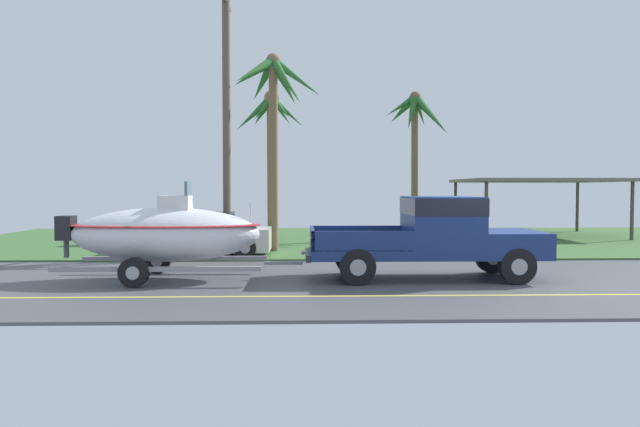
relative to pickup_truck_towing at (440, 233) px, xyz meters
name	(u,v)px	position (x,y,z in m)	size (l,w,h in m)	color
ground	(424,247)	(1.22, 7.89, -1.07)	(36.00, 22.00, 0.11)	#4C4C51
pickup_truck_towing	(440,233)	(0.00, 0.00, 0.00)	(5.62, 2.11, 1.93)	navy
boat_on_trailer	(165,234)	(-6.41, 0.00, 0.00)	(5.64, 2.40, 2.28)	gray
parked_sedan_near	(198,235)	(-6.49, 4.89, -0.39)	(4.41, 1.83, 1.38)	beige
carport_awning	(536,182)	(7.00, 12.19, 1.35)	(6.38, 5.35, 2.53)	#4C4238
palm_tree_near_left	(274,99)	(-4.16, 5.94, 3.98)	(3.03, 2.74, 6.53)	brown
palm_tree_near_right	(271,132)	(-4.54, 11.40, 3.41)	(3.01, 3.28, 6.21)	brown
palm_tree_mid	(416,125)	(1.50, 11.16, 3.69)	(2.84, 3.25, 6.13)	brown
utility_pole	(226,115)	(-5.55, 4.68, 3.29)	(0.24, 1.80, 8.40)	brown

